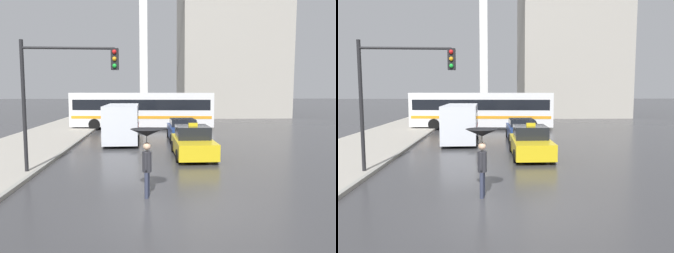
# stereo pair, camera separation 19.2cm
# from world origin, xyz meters

# --- Properties ---
(ground_plane) EXTENTS (300.00, 300.00, 0.00)m
(ground_plane) POSITION_xyz_m (0.00, 0.00, 0.00)
(ground_plane) COLOR #38383A
(taxi) EXTENTS (1.91, 4.21, 1.67)m
(taxi) POSITION_xyz_m (1.66, 7.48, 0.69)
(taxi) COLOR gold
(taxi) RESTS_ON ground_plane
(sedan_red) EXTENTS (1.91, 4.73, 1.40)m
(sedan_red) POSITION_xyz_m (1.78, 12.95, 0.66)
(sedan_red) COLOR navy
(sedan_red) RESTS_ON ground_plane
(ambulance_van) EXTENTS (2.14, 5.51, 2.38)m
(ambulance_van) POSITION_xyz_m (-2.14, 12.46, 1.32)
(ambulance_van) COLOR silver
(ambulance_van) RESTS_ON ground_plane
(city_bus) EXTENTS (12.24, 3.62, 3.11)m
(city_bus) POSITION_xyz_m (-0.93, 19.97, 1.73)
(city_bus) COLOR silver
(city_bus) RESTS_ON ground_plane
(pedestrian_with_umbrella) EXTENTS (0.98, 0.98, 2.08)m
(pedestrian_with_umbrella) POSITION_xyz_m (-0.61, 1.28, 1.66)
(pedestrian_with_umbrella) COLOR #2D3347
(pedestrian_with_umbrella) RESTS_ON ground_plane
(traffic_light) EXTENTS (3.65, 0.38, 5.12)m
(traffic_light) POSITION_xyz_m (-3.73, 4.30, 3.59)
(traffic_light) COLOR black
(traffic_light) RESTS_ON ground_plane
(building_tower_near) EXTENTS (13.16, 10.10, 29.66)m
(building_tower_near) POSITION_xyz_m (10.47, 35.05, 14.83)
(building_tower_near) COLOR #A39E93
(building_tower_near) RESTS_ON ground_plane
(monument_cross) EXTENTS (9.21, 0.90, 20.93)m
(monument_cross) POSITION_xyz_m (-0.88, 30.17, 11.87)
(monument_cross) COLOR white
(monument_cross) RESTS_ON ground_plane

